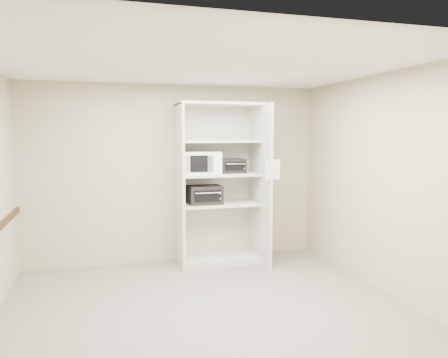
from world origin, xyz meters
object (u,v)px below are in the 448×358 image
object	(u,v)px
microwave	(200,163)
toaster_oven_lower	(205,195)
toaster_oven_upper	(232,166)
shelving_unit	(222,189)

from	to	relation	value
microwave	toaster_oven_lower	bearing A→B (deg)	-0.96
microwave	toaster_oven_upper	distance (m)	0.49
toaster_oven_upper	toaster_oven_lower	xyz separation A→B (m)	(-0.43, -0.01, -0.42)
microwave	toaster_oven_upper	xyz separation A→B (m)	(0.49, 0.01, -0.06)
toaster_oven_upper	toaster_oven_lower	size ratio (longest dim) A/B	0.77
shelving_unit	toaster_oven_upper	xyz separation A→B (m)	(0.15, -0.02, 0.35)
shelving_unit	toaster_oven_lower	size ratio (longest dim) A/B	4.95
shelving_unit	microwave	bearing A→B (deg)	-174.06
toaster_oven_lower	microwave	bearing A→B (deg)	178.22
microwave	toaster_oven_lower	size ratio (longest dim) A/B	1.12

